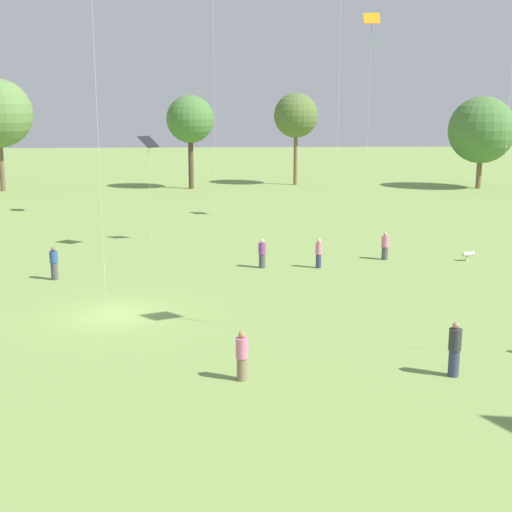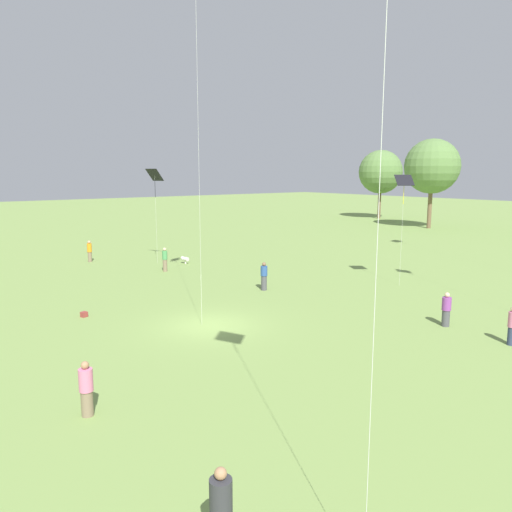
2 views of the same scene
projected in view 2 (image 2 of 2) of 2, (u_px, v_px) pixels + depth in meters
name	position (u px, v px, depth m)	size (l,w,h in m)	color
ground_plane	(209.00, 325.00, 24.09)	(240.00, 240.00, 0.00)	#7A994C
tree_0	(381.00, 172.00, 79.15)	(6.86, 6.86, 10.84)	brown
tree_1	(432.00, 166.00, 64.96)	(7.12, 7.12, 11.67)	brown
person_1	(90.00, 251.00, 41.13)	(0.52, 0.52, 1.77)	#847056
person_2	(512.00, 326.00, 21.21)	(0.43, 0.43, 1.70)	#333D5B
person_4	(86.00, 389.00, 15.00)	(0.55, 0.55, 1.73)	#847056
person_5	(264.00, 276.00, 31.18)	(0.50, 0.50, 1.77)	#4C4C51
person_7	(446.00, 310.00, 23.83)	(0.47, 0.47, 1.66)	#4C4C51
person_10	(165.00, 260.00, 37.08)	(0.43, 0.43, 1.80)	#847056
kite_0	(155.00, 177.00, 39.65)	(1.44, 1.16, 7.60)	black
kite_8	(404.00, 183.00, 31.53)	(1.35, 1.39, 7.16)	black
dog_1	(185.00, 259.00, 40.37)	(0.77, 0.44, 0.58)	silver
picnic_bag_0	(84.00, 314.00, 25.47)	(0.35, 0.36, 0.27)	#933833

